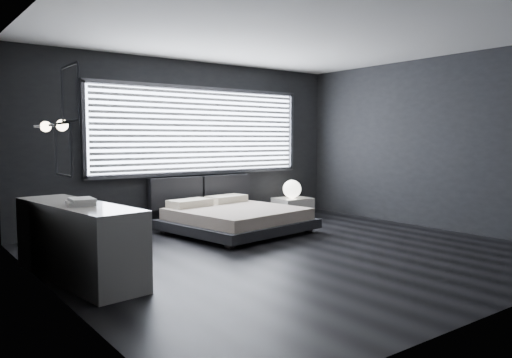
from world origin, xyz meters
TOP-DOWN VIEW (x-y plane):
  - room at (0.00, 0.00)m, footprint 6.04×6.00m
  - window at (0.20, 2.70)m, footprint 4.14×0.09m
  - headboard at (0.15, 2.64)m, footprint 1.96×0.16m
  - sconce_near at (-2.88, 0.05)m, footprint 0.18×0.11m
  - sconce_far at (-2.88, 0.65)m, footprint 0.18×0.11m
  - wall_art_upper at (-2.98, -0.55)m, footprint 0.01×0.48m
  - wall_art_lower at (-2.98, -0.30)m, footprint 0.01×0.48m
  - bed at (0.15, 1.59)m, footprint 2.20×2.12m
  - nightstand at (1.85, 2.18)m, footprint 0.66×0.56m
  - orb_lamp at (1.83, 2.18)m, footprint 0.34×0.34m
  - dresser at (-2.65, 0.43)m, footprint 0.82×2.05m
  - book_stack at (-2.65, 0.29)m, footprint 0.32×0.39m

SIDE VIEW (x-z plane):
  - nightstand at x=1.85m, z-range 0.00..0.37m
  - bed at x=0.15m, z-range -0.02..0.48m
  - dresser at x=-2.65m, z-range 0.00..0.80m
  - orb_lamp at x=1.83m, z-range 0.37..0.71m
  - headboard at x=0.15m, z-range 0.31..0.83m
  - book_stack at x=-2.65m, z-range 0.80..0.87m
  - wall_art_lower at x=-2.98m, z-range 1.14..1.62m
  - room at x=0.00m, z-range 0.00..2.80m
  - sconce_near at x=-2.88m, z-range 1.55..1.66m
  - sconce_far at x=-2.88m, z-range 1.55..1.66m
  - window at x=0.20m, z-range 0.85..2.37m
  - wall_art_upper at x=-2.98m, z-range 1.61..2.09m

